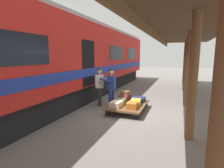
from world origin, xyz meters
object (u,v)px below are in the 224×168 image
Objects in this scene: suitcase_yellow_case at (135,102)px; train_car at (61,61)px; luggage_cart at (128,105)px; suitcase_olive_duffel at (121,101)px; suitcase_brown_leather at (126,93)px; suitcase_burgundy_valise at (125,97)px; porter_in_overalls at (111,87)px; suitcase_navy_fabric at (139,99)px; suitcase_cream_canvas at (116,104)px; suitcase_orange_carryall at (132,105)px; porter_by_door at (100,86)px.

train_car is at bearing -0.84° from suitcase_yellow_case.
suitcase_olive_duffel reaches higher than luggage_cart.
suitcase_olive_duffel is (0.63, 0.00, -0.00)m from suitcase_yellow_case.
suitcase_brown_leather reaches higher than luggage_cart.
porter_in_overalls is at bearing 27.23° from suitcase_burgundy_valise.
porter_in_overalls is at bearing 29.20° from suitcase_brown_leather.
suitcase_olive_duffel is 1.10× the size of suitcase_burgundy_valise.
train_car is at bearing 7.94° from suitcase_navy_fabric.
suitcase_yellow_case is 0.37× the size of porter_in_overalls.
suitcase_olive_duffel is 0.56m from suitcase_cream_canvas.
luggage_cart is 4.47× the size of suitcase_orange_carryall.
suitcase_olive_duffel is at bearing 41.88° from suitcase_navy_fabric.
porter_in_overalls is at bearing -174.91° from train_car.
suitcase_yellow_case is 1.70× the size of suitcase_brown_leather.
suitcase_orange_carryall is 0.27× the size of porter_in_overalls.
suitcase_orange_carryall reaches higher than suitcase_olive_duffel.
suitcase_orange_carryall is at bearing 90.00° from suitcase_yellow_case.
suitcase_burgundy_valise is (0.63, -1.13, 0.00)m from suitcase_orange_carryall.
suitcase_olive_duffel is at bearing 178.99° from train_car.
luggage_cart is at bearing 115.61° from suitcase_brown_leather.
suitcase_orange_carryall is 1.29m from suitcase_burgundy_valise.
suitcase_brown_leather is (-0.03, -1.17, 0.22)m from suitcase_cream_canvas.
luggage_cart is 0.34m from suitcase_olive_duffel.
suitcase_burgundy_valise is (0.00, -0.56, 0.02)m from suitcase_olive_duffel.
suitcase_orange_carryall is (-3.66, 0.62, -1.64)m from train_car.
train_car is at bearing -1.01° from suitcase_olive_duffel.
porter_by_door is (1.15, -0.38, 0.53)m from suitcase_olive_duffel.
porter_by_door is (1.17, 0.22, 0.30)m from suitcase_brown_leather.
suitcase_burgundy_valise is 0.21m from suitcase_brown_leather.
suitcase_cream_canvas is 1.59× the size of suitcase_brown_leather.
suitcase_navy_fabric is 1.86m from porter_by_door.
suitcase_burgundy_valise is at bearing 57.12° from suitcase_brown_leather.
suitcase_cream_canvas is 1.28× the size of suitcase_orange_carryall.
porter_in_overalls reaches higher than suitcase_brown_leather.
porter_by_door reaches higher than luggage_cart.
suitcase_brown_leather is at bearing -169.18° from porter_by_door.
train_car reaches higher than luggage_cart.
suitcase_brown_leather is (-0.03, -0.04, 0.20)m from suitcase_burgundy_valise.
suitcase_yellow_case is 1.36× the size of suitcase_orange_carryall.
train_car is at bearing -0.92° from luggage_cart.
suitcase_burgundy_valise is at bearing -41.88° from suitcase_yellow_case.
suitcase_navy_fabric is 0.89× the size of suitcase_burgundy_valise.
suitcase_burgundy_valise is at bearing -90.00° from suitcase_olive_duffel.
porter_by_door is (1.46, -0.38, 0.66)m from luggage_cart.
suitcase_burgundy_valise is (0.00, -1.13, 0.02)m from suitcase_cream_canvas.
luggage_cart is 1.20× the size of porter_by_door.
suitcase_orange_carryall is at bearing 138.12° from suitcase_olive_duffel.
porter_by_door is at bearing 9.16° from suitcase_burgundy_valise.
suitcase_brown_leather is at bearing -91.24° from suitcase_cream_canvas.
suitcase_olive_duffel is 0.65m from suitcase_brown_leather.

